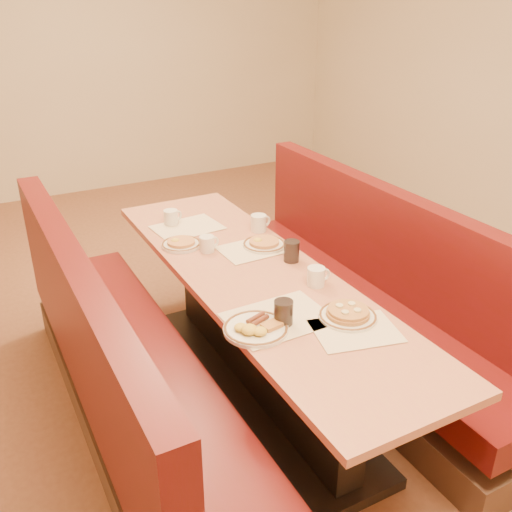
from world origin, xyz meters
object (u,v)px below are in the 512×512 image
booth_right (365,305)px  soda_tumbler_near (283,313)px  diner_table (257,336)px  coffee_mug_a (317,276)px  coffee_mug_b (207,243)px  booth_left (124,377)px  coffee_mug_d (171,217)px  coffee_mug_c (259,223)px  eggs_plate (256,328)px  pancake_plate (348,314)px  soda_tumbler_mid (292,251)px

booth_right → soda_tumbler_near: booth_right is taller
soda_tumbler_near → diner_table: bearing=75.4°
diner_table → coffee_mug_a: 0.53m
coffee_mug_a → coffee_mug_b: 0.69m
booth_left → soda_tumbler_near: size_ratio=21.46×
booth_left → coffee_mug_b: (0.62, 0.38, 0.43)m
diner_table → coffee_mug_a: bearing=-49.8°
coffee_mug_d → booth_right: bearing=-56.0°
coffee_mug_b → coffee_mug_d: (-0.04, 0.47, 0.00)m
coffee_mug_a → coffee_mug_c: 0.74m
eggs_plate → coffee_mug_b: size_ratio=2.38×
pancake_plate → coffee_mug_a: 0.33m
booth_left → booth_right: same height
coffee_mug_c → coffee_mug_d: (-0.43, 0.34, -0.00)m
pancake_plate → coffee_mug_d: bearing=102.0°
coffee_mug_b → coffee_mug_d: coffee_mug_d is taller
eggs_plate → soda_tumbler_mid: bearing=46.4°
soda_tumbler_near → coffee_mug_c: bearing=67.3°
booth_left → pancake_plate: bearing=-32.7°
pancake_plate → soda_tumbler_mid: soda_tumbler_mid is taller
booth_left → coffee_mug_a: 1.06m
booth_right → pancake_plate: booth_right is taller
coffee_mug_a → soda_tumbler_near: 0.40m
eggs_plate → soda_tumbler_near: (0.13, -0.01, 0.04)m
pancake_plate → eggs_plate: (-0.41, 0.10, -0.00)m
eggs_plate → soda_tumbler_near: 0.14m
coffee_mug_d → eggs_plate: bearing=-107.0°
diner_table → booth_right: booth_right is taller
pancake_plate → eggs_plate: bearing=166.4°
coffee_mug_b → coffee_mug_c: 0.41m
pancake_plate → coffee_mug_d: coffee_mug_d is taller
diner_table → booth_right: bearing=0.0°
pancake_plate → coffee_mug_c: coffee_mug_c is taller
booth_left → eggs_plate: size_ratio=8.90×
booth_right → eggs_plate: booth_right is taller
eggs_plate → coffee_mug_a: (0.46, 0.23, 0.03)m
pancake_plate → soda_tumbler_near: (-0.28, 0.09, 0.04)m
booth_right → pancake_plate: size_ratio=9.66×
coffee_mug_a → soda_tumbler_mid: bearing=86.5°
coffee_mug_c → coffee_mug_d: 0.55m
soda_tumbler_mid → pancake_plate: bearing=-97.7°
coffee_mug_d → coffee_mug_b: bearing=-97.6°
coffee_mug_a → coffee_mug_c: (0.08, 0.74, 0.00)m
coffee_mug_a → eggs_plate: bearing=-150.7°
pancake_plate → soda_tumbler_near: size_ratio=2.22×
booth_left → coffee_mug_d: (0.59, 0.84, 0.44)m
soda_tumbler_mid → coffee_mug_b: bearing=136.6°
booth_left → soda_tumbler_mid: size_ratio=21.63×
coffee_mug_a → pancake_plate: bearing=-95.9°
soda_tumbler_near → eggs_plate: bearing=177.3°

